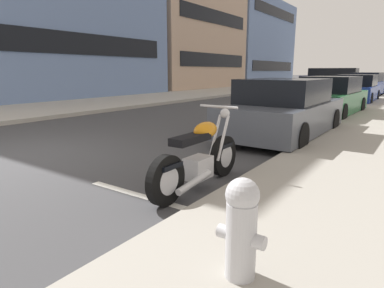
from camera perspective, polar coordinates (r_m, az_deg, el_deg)
ground_plane at (r=6.96m, az=-28.72°, el=-2.29°), size 260.00×260.00×0.00m
sidewalk_far_curb at (r=19.63m, az=-5.58°, el=8.06°), size 120.00×5.00×0.14m
parking_stall_stripe at (r=4.28m, az=-7.02°, el=-9.42°), size 0.12×2.20×0.01m
parked_motorcycle at (r=4.51m, az=1.29°, el=-2.52°), size 2.04×0.62×1.11m
parked_car_across_street at (r=8.31m, az=15.73°, el=5.67°), size 4.21×1.91×1.42m
parked_car_mid_block at (r=12.90m, az=22.81°, el=7.45°), size 4.54×1.93×1.41m
parked_car_near_corner at (r=18.90m, az=26.65°, el=8.46°), size 4.17×1.84×1.42m
parked_car_behind_motorcycle at (r=24.32m, az=28.08°, el=9.04°), size 4.36×1.98×1.50m
crossing_truck at (r=32.98m, az=23.25°, el=10.49°), size 2.07×5.53×1.84m
fire_hydrant at (r=2.40m, az=8.58°, el=-13.88°), size 0.24×0.36×0.75m
townhouse_far_uphill at (r=32.44m, az=-4.35°, el=19.76°), size 12.06×10.55×11.34m
townhouse_near_left at (r=44.12m, az=6.96°, el=16.79°), size 14.58×11.51×9.80m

